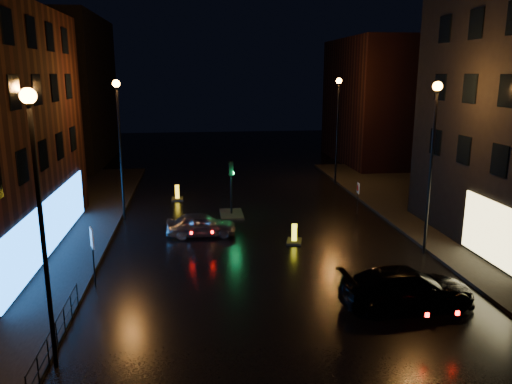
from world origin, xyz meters
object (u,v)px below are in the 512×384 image
(dark_sedan, at_px, (407,288))
(bollard_near, at_px, (294,238))
(road_sign_right, at_px, (358,191))
(bollard_far, at_px, (177,196))
(traffic_signal, at_px, (232,207))
(road_sign_left, at_px, (92,243))
(silver_hatchback, at_px, (201,224))

(dark_sedan, xyz_separation_m, bollard_near, (-2.79, 7.85, -0.53))
(bollard_near, height_order, road_sign_right, road_sign_right)
(dark_sedan, relative_size, bollard_far, 4.27)
(dark_sedan, bearing_deg, bollard_near, 17.25)
(traffic_signal, distance_m, bollard_far, 5.68)
(bollard_near, distance_m, road_sign_right, 7.09)
(road_sign_left, bearing_deg, silver_hatchback, 34.26)
(traffic_signal, relative_size, road_sign_left, 1.36)
(bollard_near, height_order, bollard_far, bollard_far)
(dark_sedan, height_order, road_sign_right, road_sign_right)
(traffic_signal, height_order, road_sign_right, traffic_signal)
(silver_hatchback, relative_size, road_sign_left, 1.50)
(bollard_near, distance_m, road_sign_left, 10.56)
(road_sign_left, xyz_separation_m, road_sign_right, (14.46, 9.26, -0.38))
(bollard_near, distance_m, bollard_far, 11.91)
(traffic_signal, bearing_deg, road_sign_right, -5.47)
(silver_hatchback, xyz_separation_m, bollard_near, (4.87, -1.69, -0.43))
(traffic_signal, height_order, road_sign_left, traffic_signal)
(dark_sedan, relative_size, road_sign_left, 2.04)
(dark_sedan, distance_m, bollard_far, 20.12)
(dark_sedan, xyz_separation_m, bollard_far, (-9.21, 17.88, -0.52))
(traffic_signal, xyz_separation_m, bollard_far, (-3.51, 4.45, -0.27))
(silver_hatchback, relative_size, road_sign_right, 1.87)
(traffic_signal, height_order, dark_sedan, traffic_signal)
(traffic_signal, height_order, bollard_near, traffic_signal)
(road_sign_right, bearing_deg, traffic_signal, 0.08)
(traffic_signal, xyz_separation_m, road_sign_left, (-6.52, -10.02, 1.40))
(dark_sedan, xyz_separation_m, road_sign_left, (-12.22, 3.41, 1.15))
(road_sign_right, bearing_deg, dark_sedan, 85.51)
(traffic_signal, bearing_deg, dark_sedan, -67.01)
(traffic_signal, bearing_deg, bollard_near, -62.49)
(silver_hatchback, bearing_deg, bollard_near, -108.41)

